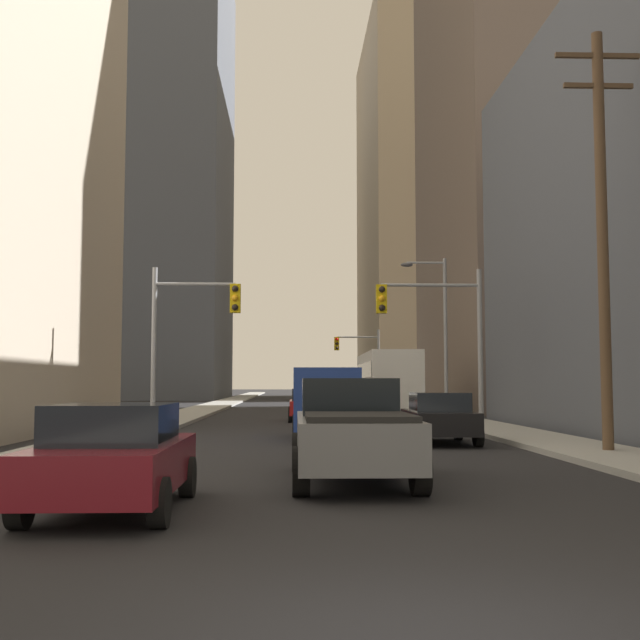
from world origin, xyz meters
The scene contains 16 objects.
sidewalk_left centered at (-6.64, 50.00, 0.07)m, with size 2.56×160.00×0.15m, color #9E9E99.
sidewalk_right centered at (6.64, 50.00, 0.07)m, with size 2.56×160.00×0.15m, color #9E9E99.
city_bus centered at (4.25, 37.63, 1.93)m, with size 2.76×11.55×3.40m.
pickup_truck_grey centered at (0.13, 9.17, 0.93)m, with size 2.20×5.41×1.90m.
cargo_van_blue centered at (0.15, 20.22, 1.29)m, with size 2.16×5.26×2.26m.
sedan_maroon centered at (-3.50, 5.90, 0.77)m, with size 1.95×4.20×1.52m.
sedan_black centered at (3.43, 18.13, 0.77)m, with size 1.95×4.24×1.52m.
sedan_red centered at (-0.13, 31.90, 0.77)m, with size 1.95×4.21×1.52m.
traffic_signal_near_left centered at (-4.62, 23.25, 4.01)m, with size 3.21×0.44×6.00m.
traffic_signal_near_right centered at (4.29, 23.25, 4.05)m, with size 3.91×0.44×6.00m.
traffic_signal_far_right centered at (4.44, 56.91, 4.03)m, with size 3.60×0.44×6.00m.
utility_pole_right centered at (6.89, 14.03, 5.70)m, with size 2.20×0.28×10.84m.
street_lamp_right centered at (5.74, 30.23, 4.51)m, with size 2.11×0.32×7.50m.
building_left_far_tower centered at (-15.99, 86.11, 26.52)m, with size 14.73×25.03×53.04m, color #4C515B.
building_right_mid_block centered at (18.02, 47.30, 17.67)m, with size 17.70×21.04×35.35m, color #66564C.
building_right_far_highrise centered at (19.67, 92.47, 23.22)m, with size 22.39×27.85×46.44m, color tan.
Camera 1 is at (-1.01, -5.50, 1.82)m, focal length 44.40 mm.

